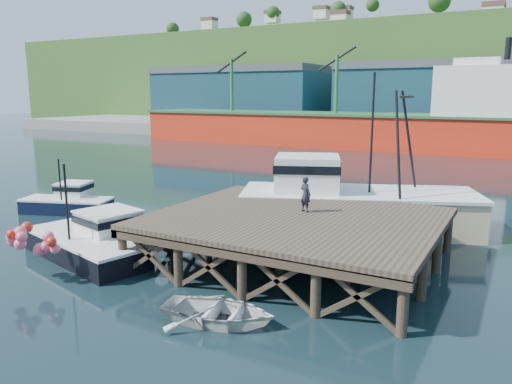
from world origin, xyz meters
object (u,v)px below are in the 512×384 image
Objects in this scene: trawler at (354,198)px; dockworker at (306,194)px; boat_black at (91,240)px; boat_navy at (69,201)px; dinghy at (218,311)px.

trawler reaches higher than dockworker.
dockworker is at bearing 43.80° from boat_black.
trawler reaches higher than boat_navy.
boat_black reaches higher than boat_navy.
dockworker is at bearing -9.72° from dinghy.
boat_black is 0.57× the size of trawler.
boat_navy is 18.82m from dinghy.
boat_navy is 0.78× the size of boat_black.
boat_navy is 17.68m from trawler.
dinghy is (8.70, -2.83, -0.41)m from boat_black.
trawler is 3.50× the size of dinghy.
dinghy is 2.38× the size of dockworker.
trawler is at bearing -73.02° from dockworker.
boat_navy is at bearing 159.34° from boat_black.
boat_navy is 0.44× the size of trawler.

